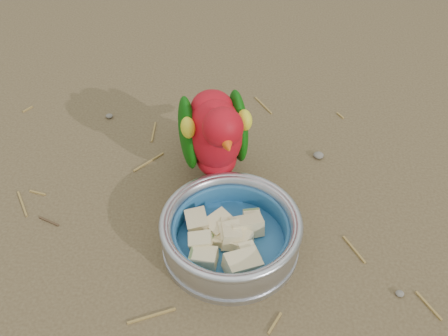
# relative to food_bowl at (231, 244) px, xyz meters

# --- Properties ---
(ground) EXTENTS (60.00, 60.00, 0.00)m
(ground) POSITION_rel_food_bowl_xyz_m (-0.00, -0.04, -0.01)
(ground) COLOR brown
(food_bowl) EXTENTS (0.20, 0.20, 0.02)m
(food_bowl) POSITION_rel_food_bowl_xyz_m (0.00, 0.00, 0.00)
(food_bowl) COLOR #B2B2BA
(food_bowl) RESTS_ON ground
(bowl_wall) EXTENTS (0.20, 0.20, 0.04)m
(bowl_wall) POSITION_rel_food_bowl_xyz_m (0.00, 0.00, 0.03)
(bowl_wall) COLOR #B2B2BA
(bowl_wall) RESTS_ON food_bowl
(fruit_wedges) EXTENTS (0.12, 0.12, 0.03)m
(fruit_wedges) POSITION_rel_food_bowl_xyz_m (-0.00, -0.00, 0.02)
(fruit_wedges) COLOR beige
(fruit_wedges) RESTS_ON food_bowl
(lory_parrot) EXTENTS (0.17, 0.25, 0.18)m
(lory_parrot) POSITION_rel_food_bowl_xyz_m (-0.04, 0.13, 0.08)
(lory_parrot) COLOR #AD0B16
(lory_parrot) RESTS_ON ground
(ground_debris) EXTENTS (0.90, 0.80, 0.01)m
(ground_debris) POSITION_rel_food_bowl_xyz_m (-0.01, -0.04, -0.01)
(ground_debris) COLOR olive
(ground_debris) RESTS_ON ground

